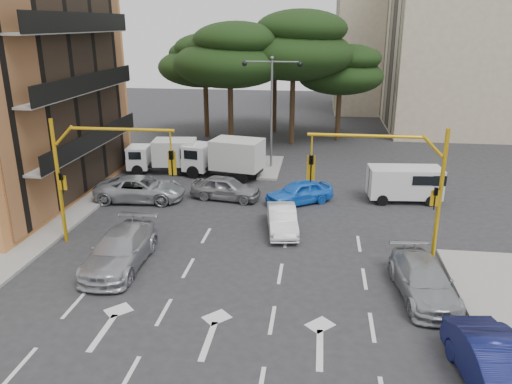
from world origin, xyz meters
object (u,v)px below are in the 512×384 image
street_lamp_center (272,93)px  box_truck_a (163,156)px  van_white (404,184)px  box_truck_b (224,158)px  car_white_hatch (282,219)px  car_silver_cross_b (226,188)px  signal_mast_left (93,165)px  car_navy_parked (496,369)px  car_silver_cross_a (140,189)px  signal_mast_right (398,177)px  car_blue_compact (299,192)px  car_silver_parked (423,280)px  car_silver_wagon (120,250)px

street_lamp_center → box_truck_a: street_lamp_center is taller
van_white → box_truck_b: box_truck_b is taller
car_white_hatch → car_silver_cross_b: bearing=121.0°
signal_mast_left → car_navy_parked: bearing=-28.1°
car_white_hatch → van_white: bearing=30.4°
car_navy_parked → box_truck_a: box_truck_a is taller
signal_mast_left → van_white: bearing=27.8°
car_silver_cross_a → car_navy_parked: (15.67, -14.39, 0.03)m
car_white_hatch → car_silver_cross_a: 9.43m
car_silver_cross_b → box_truck_b: box_truck_b is taller
box_truck_a → car_silver_cross_b: bearing=-138.8°
signal_mast_right → van_white: signal_mast_right is taller
car_silver_cross_a → street_lamp_center: bearing=-45.9°
signal_mast_right → box_truck_b: size_ratio=1.10×
car_blue_compact → van_white: size_ratio=0.96×
signal_mast_right → car_white_hatch: signal_mast_right is taller
street_lamp_center → van_white: 11.26m
box_truck_b → street_lamp_center: bearing=-38.0°
car_silver_parked → van_white: 11.20m
street_lamp_center → van_white: size_ratio=1.86×
signal_mast_left → box_truck_a: size_ratio=1.25×
car_silver_cross_b → van_white: van_white is taller
car_silver_cross_a → car_silver_cross_b: car_silver_cross_a is taller
box_truck_a → box_truck_b: bearing=-103.0°
street_lamp_center → box_truck_b: 5.65m
car_silver_cross_a → car_silver_parked: (14.61, -9.22, -0.04)m
signal_mast_left → street_lamp_center: street_lamp_center is taller
signal_mast_left → car_blue_compact: (9.18, 6.83, -3.20)m
box_truck_a → van_white: bearing=-110.1°
signal_mast_right → box_truck_b: (-9.79, 11.48, -2.54)m
signal_mast_right → car_white_hatch: 6.54m
car_silver_cross_a → car_silver_parked: car_silver_cross_a is taller
signal_mast_right → car_silver_cross_b: (-8.82, 7.01, -3.18)m
car_silver_cross_b → van_white: (10.51, 1.06, 0.34)m
car_white_hatch → box_truck_b: (-4.70, 8.95, 0.70)m
car_silver_parked → box_truck_a: bearing=128.6°
car_silver_cross_b → van_white: 10.57m
car_white_hatch → car_silver_parked: 8.14m
van_white → box_truck_b: size_ratio=0.76×
car_silver_wagon → car_silver_cross_a: size_ratio=1.02×
car_navy_parked → car_white_hatch: bearing=115.5°
car_white_hatch → street_lamp_center: bearing=89.7°
box_truck_a → box_truck_b: box_truck_b is taller
street_lamp_center → car_blue_compact: 8.93m
signal_mast_left → car_blue_compact: 11.88m
car_blue_compact → car_silver_cross_b: car_silver_cross_b is taller
street_lamp_center → box_truck_b: street_lamp_center is taller
car_blue_compact → car_navy_parked: size_ratio=0.88×
street_lamp_center → van_white: (8.50, -5.94, -4.38)m
signal_mast_right → signal_mast_left: same height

